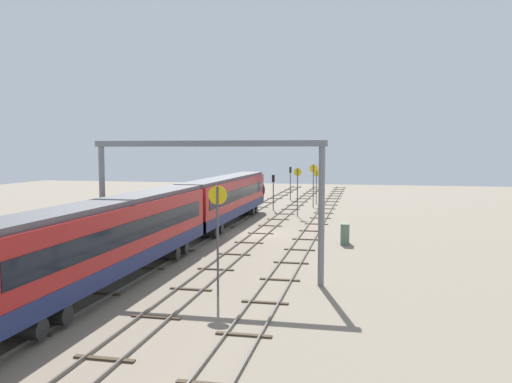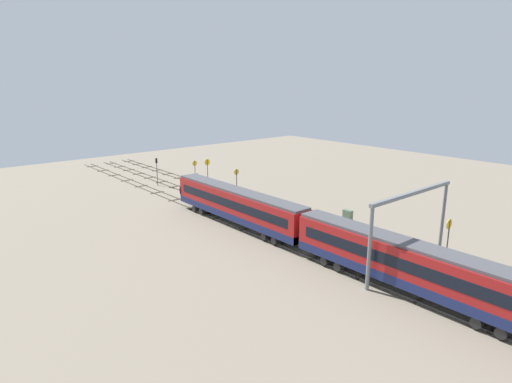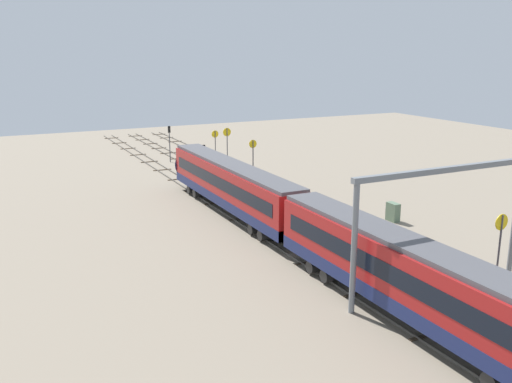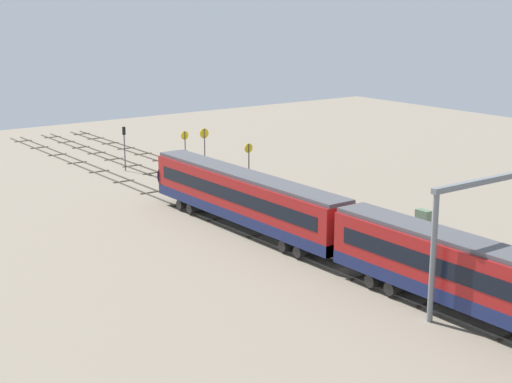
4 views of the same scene
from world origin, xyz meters
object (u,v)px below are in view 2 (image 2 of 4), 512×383
Objects in this scene: train at (401,264)px; signal_light_trackside_approach at (197,183)px; speed_sign_far_trackside at (195,170)px; overhead_gantry at (411,214)px; speed_sign_distant_end at (448,239)px; relay_cabinet at (348,216)px; speed_sign_mid_trackside at (207,170)px; signal_light_trackside_departure at (157,168)px; speed_sign_near_foreground at (237,182)px.

train reaches higher than signal_light_trackside_approach.
overhead_gantry is at bearing 176.78° from speed_sign_far_trackside.
speed_sign_distant_end is 38.93m from signal_light_trackside_approach.
signal_light_trackside_approach is 24.33m from relay_cabinet.
speed_sign_far_trackside is 0.84× the size of speed_sign_distant_end.
speed_sign_distant_end is 3.42× the size of relay_cabinet.
relay_cabinet is (-22.15, -9.86, -2.10)m from signal_light_trackside_approach.
speed_sign_mid_trackside reaches higher than speed_sign_far_trackside.
signal_light_trackside_approach is (37.65, -2.42, 0.30)m from train.
speed_sign_far_trackside is (45.66, -7.16, 0.57)m from train.
train is 46.22m from speed_sign_far_trackside.
signal_light_trackside_departure is at bearing -0.95° from signal_light_trackside_approach.
overhead_gantry is 35.79m from signal_light_trackside_approach.
signal_light_trackside_departure is (9.85, 4.47, -0.53)m from speed_sign_mid_trackside.
speed_sign_distant_end is (-33.33, -0.06, 0.25)m from speed_sign_near_foreground.
speed_sign_distant_end is at bearing 178.85° from speed_sign_mid_trackside.
speed_sign_near_foreground is at bearing -169.50° from signal_light_trackside_departure.
speed_sign_near_foreground is 0.97× the size of speed_sign_mid_trackside.
speed_sign_near_foreground is 1.14× the size of speed_sign_far_trackside.
overhead_gantry reaches higher than signal_light_trackside_approach.
overhead_gantry is 30.32m from speed_sign_near_foreground.
speed_sign_mid_trackside is 1.27× the size of signal_light_trackside_approach.
speed_sign_far_trackside is at bearing -0.53° from speed_sign_mid_trackside.
speed_sign_near_foreground is at bearing 0.10° from speed_sign_distant_end.
speed_sign_near_foreground is 33.33m from speed_sign_distant_end.
overhead_gantry is 2.52× the size of speed_sign_near_foreground.
signal_light_trackside_approach is 0.89× the size of signal_light_trackside_departure.
overhead_gantry reaches higher than train.
signal_light_trackside_approach is (5.40, 3.78, -0.64)m from speed_sign_near_foreground.
signal_light_trackside_departure is at bearing 37.97° from speed_sign_far_trackside.
train is at bearing 170.28° from speed_sign_mid_trackside.
speed_sign_mid_trackside reaches higher than speed_sign_near_foreground.
speed_sign_mid_trackside is 4.12m from speed_sign_far_trackside.
speed_sign_distant_end is (-42.67, 0.86, 0.02)m from speed_sign_mid_trackside.
signal_light_trackside_departure is at bearing 24.39° from speed_sign_mid_trackside.
overhead_gantry is 2.40× the size of speed_sign_distant_end.
speed_sign_distant_end is 1.16× the size of signal_light_trackside_departure.
overhead_gantry is 2.45× the size of speed_sign_mid_trackside.
speed_sign_mid_trackside reaches higher than signal_light_trackside_departure.
signal_light_trackside_approach is at bearing 129.94° from speed_sign_mid_trackside.
speed_sign_near_foreground is 13.46m from speed_sign_far_trackside.
signal_light_trackside_departure is (13.79, -0.23, 0.33)m from signal_light_trackside_approach.
speed_sign_mid_trackside is 42.68m from speed_sign_distant_end.
speed_sign_far_trackside reaches higher than relay_cabinet.
overhead_gantry is 43.76m from speed_sign_far_trackside.
speed_sign_mid_trackside is 1.13× the size of signal_light_trackside_departure.
train reaches higher than speed_sign_far_trackside.
signal_light_trackside_departure is (5.77, 4.51, 0.06)m from speed_sign_far_trackside.
speed_sign_far_trackside is 30.68m from relay_cabinet.
relay_cabinet is (-30.16, -5.13, -2.37)m from speed_sign_far_trackside.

